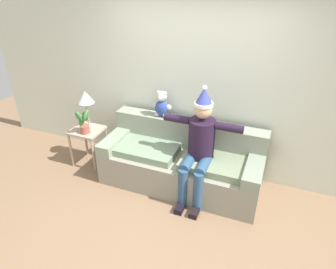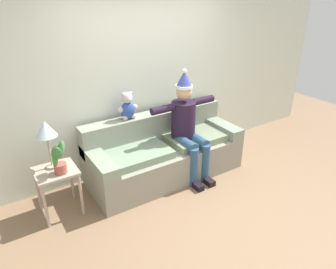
{
  "view_description": "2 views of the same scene",
  "coord_description": "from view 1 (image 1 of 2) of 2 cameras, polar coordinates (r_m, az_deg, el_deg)",
  "views": [
    {
      "loc": [
        1.13,
        -2.31,
        2.75
      ],
      "look_at": [
        -0.16,
        0.92,
        0.82
      ],
      "focal_mm": 32.22,
      "sensor_mm": 36.0,
      "label": 1
    },
    {
      "loc": [
        -2.08,
        -2.3,
        2.51
      ],
      "look_at": [
        -0.05,
        0.85,
        0.73
      ],
      "focal_mm": 33.25,
      "sensor_mm": 36.0,
      "label": 2
    }
  ],
  "objects": [
    {
      "name": "table_lamp",
      "position": [
        4.62,
        -15.3,
        6.5
      ],
      "size": [
        0.24,
        0.24,
        0.58
      ],
      "color": "#C1BB95",
      "rests_on": "side_table"
    },
    {
      "name": "ground_plane",
      "position": [
        3.77,
        -3.04,
        -17.95
      ],
      "size": [
        10.0,
        10.0,
        0.0
      ],
      "primitive_type": "plane",
      "color": "#88694D"
    },
    {
      "name": "teddy_bear",
      "position": [
        4.27,
        -1.19,
        5.59
      ],
      "size": [
        0.29,
        0.17,
        0.38
      ],
      "color": "#2C4695",
      "rests_on": "couch"
    },
    {
      "name": "side_table",
      "position": [
        4.79,
        -14.93,
        -0.24
      ],
      "size": [
        0.47,
        0.44,
        0.6
      ],
      "color": "tan",
      "rests_on": "ground_plane"
    },
    {
      "name": "back_wall",
      "position": [
        4.26,
        5.26,
        9.7
      ],
      "size": [
        7.0,
        0.1,
        2.7
      ],
      "primitive_type": "cube",
      "color": "silver",
      "rests_on": "ground_plane"
    },
    {
      "name": "potted_plant",
      "position": [
        4.57,
        -15.67,
        2.4
      ],
      "size": [
        0.2,
        0.25,
        0.4
      ],
      "color": "#A45145",
      "rests_on": "side_table"
    },
    {
      "name": "couch",
      "position": [
        4.28,
        2.63,
        -5.2
      ],
      "size": [
        2.2,
        0.86,
        0.88
      ],
      "color": "gray",
      "rests_on": "ground_plane"
    },
    {
      "name": "person_seated",
      "position": [
        3.84,
        5.93,
        -1.89
      ],
      "size": [
        1.02,
        0.77,
        1.55
      ],
      "color": "#25162C",
      "rests_on": "ground_plane"
    }
  ]
}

